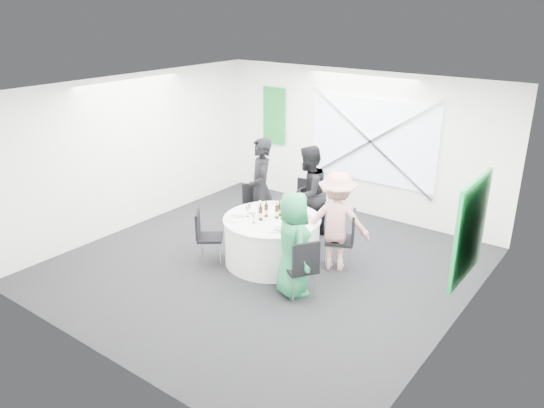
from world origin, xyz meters
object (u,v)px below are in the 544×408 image
Objects in this scene: banquet_table at (272,240)px; chair_back at (305,204)px; chair_back_left at (255,205)px; person_woman_green at (293,244)px; green_water_bottle at (283,210)px; chair_front_left at (205,233)px; person_woman_pink at (337,221)px; person_man_back at (308,193)px; clear_water_bottle at (260,211)px; chair_back_right at (345,235)px; person_man_back_left at (261,189)px; chair_front_right at (303,265)px.

banquet_table is 1.20m from chair_back.
person_woman_green reaches higher than chair_back_left.
banquet_table is at bearing -133.30° from green_water_bottle.
chair_front_left is 1.71m from person_woman_green.
person_woman_pink is at bearing -41.72° from chair_back.
person_man_back is 5.97× the size of clear_water_bottle.
chair_back is 0.61× the size of person_man_back.
clear_water_bottle reaches higher than chair_front_left.
person_woman_green is (0.84, -0.62, 0.39)m from banquet_table.
chair_back reaches higher than chair_front_left.
chair_back is at bearing 88.12° from clear_water_bottle.
person_man_back_left reaches higher than chair_back_right.
chair_front_left is (0.06, -1.36, -0.04)m from chair_back_left.
chair_front_right is (1.96, -1.39, -0.00)m from chair_back_left.
clear_water_bottle is (-0.14, -1.18, 0.02)m from person_man_back.
person_woman_pink reaches higher than person_woman_green.
person_woman_pink is 1.03× the size of person_woman_green.
banquet_table is at bearing -90.00° from chair_front_left.
chair_back_right is at bearing -63.73° from person_woman_green.
banquet_table is at bearing -90.00° from chair_back_right.
chair_back is 3.62× the size of clear_water_bottle.
banquet_table is 1.64× the size of chair_back_right.
person_man_back_left is 1.02m from green_water_bottle.
person_woman_green reaches higher than chair_back_right.
chair_back is 1.08× the size of chair_back_right.
clear_water_bottle is at bearing 0.41° from person_woman_pink.
person_woman_green is at bearing -27.89° from clear_water_bottle.
chair_front_right is at bearing -160.20° from person_woman_green.
chair_back_right reaches higher than chair_back_left.
chair_back_right is at bearing -146.67° from chair_front_right.
person_woman_green is (-0.21, -1.14, 0.21)m from chair_back_right.
person_man_back_left is (-1.79, 0.15, 0.35)m from chair_back_right.
chair_front_right is 3.26× the size of clear_water_bottle.
person_woman_pink reaches higher than banquet_table.
chair_front_right is at bearing -87.74° from chair_back_left.
person_man_back is at bearing -26.36° from person_woman_green.
person_man_back is 1.93m from person_woman_green.
chair_front_left is (-0.72, -1.82, -0.10)m from chair_back.
clear_water_bottle is at bearing -11.11° from person_man_back_left.
clear_water_bottle is at bearing -90.00° from chair_back_right.
person_man_back is (0.87, 0.39, 0.30)m from chair_back_left.
person_woman_green is 5.11× the size of green_water_bottle.
chair_back is 1.32m from person_woman_pink.
chair_back_right is 1.20m from chair_front_right.
chair_back_left is at bearing -155.53° from chair_back.
chair_back is 1.10m from green_water_bottle.
chair_back is 2.04m from person_woman_green.
chair_back is at bearing -24.85° from person_woman_green.
clear_water_bottle is (-1.22, 0.60, 0.33)m from chair_front_right.
clear_water_bottle is (-1.11, -0.50, 0.07)m from person_woman_pink.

